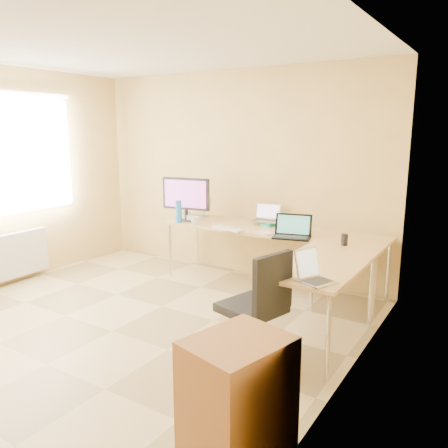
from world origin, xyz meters
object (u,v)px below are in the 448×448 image
Objects in this scene: desk_fan at (204,205)px; water_bottle at (179,212)px; monitor at (186,199)px; cabinet at (237,403)px; desk_return at (319,302)px; laptop_black at (292,227)px; keyboard at (228,229)px; office_chair at (252,303)px; desk_main at (270,259)px; laptop_center at (266,213)px; laptop_return at (316,270)px; mug at (194,221)px.

water_bottle is at bearing -114.61° from desk_fan.
monitor is at bearing -116.67° from desk_fan.
desk_fan is 3.65m from cabinet.
monitor is at bearing 157.81° from desk_return.
water_bottle is (-1.52, -0.00, 0.02)m from laptop_black.
office_chair is at bearing -38.08° from keyboard.
keyboard is (-0.40, -0.30, 0.37)m from desk_main.
monitor is at bearing -172.78° from desk_main.
cabinet is at bearing -67.08° from desk_main.
keyboard reaches higher than desk_return.
keyboard is (0.72, -0.15, -0.27)m from monitor.
desk_fan reaches higher than laptop_black.
water_bottle reaches higher than laptop_black.
laptop_center is 1.13× the size of water_bottle.
desk_main is 0.56m from laptop_center.
mug is at bearing 81.14° from laptop_return.
desk_main is 9.02× the size of laptop_return.
desk_main is 9.49× the size of water_bottle.
laptop_black is 1.40m from office_chair.
cabinet is (2.25, -2.52, -0.64)m from monitor.
water_bottle is 2.55m from laptop_return.
laptop_return is (2.25, -1.21, -0.04)m from water_bottle.
monitor is (-2.10, 0.86, 0.64)m from desk_return.
mug is at bearing -154.53° from laptop_center.
mug is 0.14× the size of cabinet.
desk_return is 2.27m from water_bottle.
desk_main is 1.93m from laptop_return.
laptop_center is 3.16m from cabinet.
keyboard is 1.71m from office_chair.
desk_main is at bearing 14.80° from water_bottle.
keyboard reaches higher than cabinet.
desk_return is 1.04m from laptop_black.
desk_main is 8.37× the size of laptop_center.
laptop_black is (0.55, -0.47, -0.02)m from laptop_center.
water_bottle is (0.00, -0.15, -0.14)m from monitor.
laptop_center reaches higher than laptop_return.
desk_return is at bearing -45.73° from desk_main.
monitor reaches higher than water_bottle.
laptop_center is at bearing 59.49° from laptop_return.
cabinet is (0.00, -1.16, -0.47)m from laptop_return.
laptop_black is at bearing 115.88° from office_chair.
mug is (-1.27, -0.00, -0.07)m from laptop_black.
keyboard is (-1.38, 0.70, 0.37)m from desk_return.
laptop_return is (1.13, -1.50, 0.46)m from desk_main.
keyboard is at bearing 0.00° from water_bottle.
laptop_black is at bearing 129.67° from desk_return.
laptop_return is at bearing -60.54° from laptop_center.
office_chair is at bearing -41.03° from mug.
laptop_black is 1.52m from water_bottle.
laptop_return is (1.29, -1.68, -0.05)m from laptop_center.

